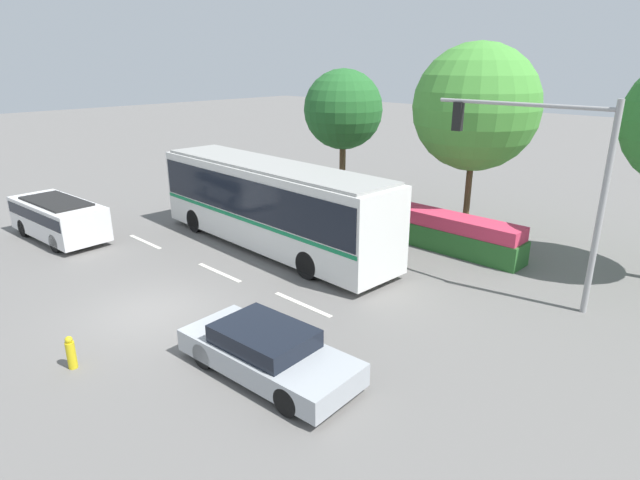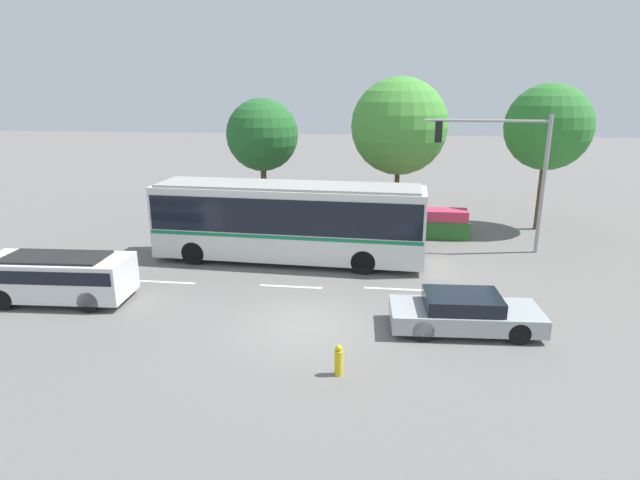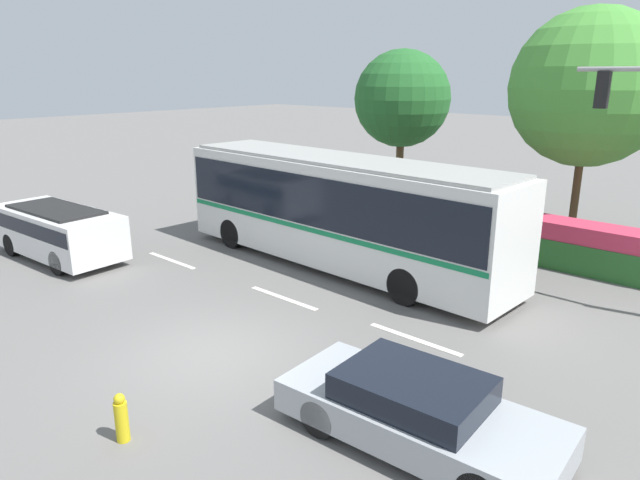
% 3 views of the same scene
% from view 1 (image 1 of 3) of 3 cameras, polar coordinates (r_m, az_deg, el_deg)
% --- Properties ---
extents(ground_plane, '(140.00, 140.00, 0.00)m').
position_cam_1_polar(ground_plane, '(16.57, -17.95, -7.46)').
color(ground_plane, slate).
extents(city_bus, '(11.62, 2.98, 3.38)m').
position_cam_1_polar(city_bus, '(20.55, -5.40, 4.27)').
color(city_bus, silver).
rests_on(city_bus, ground).
extents(sedan_foreground, '(4.69, 2.14, 1.18)m').
position_cam_1_polar(sedan_foreground, '(12.76, -5.76, -11.99)').
color(sedan_foreground, '#9EA3A8').
rests_on(sedan_foreground, ground).
extents(suv_left_lane, '(5.11, 2.28, 1.66)m').
position_cam_1_polar(suv_left_lane, '(24.32, -26.58, 2.32)').
color(suv_left_lane, silver).
rests_on(suv_left_lane, ground).
extents(traffic_light_pole, '(5.45, 0.24, 6.16)m').
position_cam_1_polar(traffic_light_pole, '(16.84, 24.05, 7.16)').
color(traffic_light_pole, gray).
rests_on(traffic_light_pole, ground).
extents(flowering_hedge, '(9.55, 1.21, 1.44)m').
position_cam_1_polar(flowering_hedge, '(22.02, 9.87, 1.79)').
color(flowering_hedge, '#286028').
rests_on(flowering_hedge, ground).
extents(street_tree_left, '(3.98, 3.98, 6.74)m').
position_cam_1_polar(street_tree_left, '(27.20, 2.55, 13.97)').
color(street_tree_left, brown).
rests_on(street_tree_left, ground).
extents(street_tree_centre, '(5.07, 5.07, 7.85)m').
position_cam_1_polar(street_tree_centre, '(22.56, 16.60, 13.64)').
color(street_tree_centre, brown).
rests_on(street_tree_centre, ground).
extents(fire_hydrant, '(0.22, 0.22, 0.86)m').
position_cam_1_polar(fire_hydrant, '(14.30, -25.47, -11.02)').
color(fire_hydrant, gold).
rests_on(fire_hydrant, ground).
extents(lane_stripe_near, '(2.40, 0.16, 0.01)m').
position_cam_1_polar(lane_stripe_near, '(18.89, -10.91, -3.48)').
color(lane_stripe_near, silver).
rests_on(lane_stripe_near, ground).
extents(lane_stripe_mid, '(2.40, 0.16, 0.01)m').
position_cam_1_polar(lane_stripe_mid, '(16.23, -1.92, -7.01)').
color(lane_stripe_mid, silver).
rests_on(lane_stripe_mid, ground).
extents(lane_stripe_far, '(2.40, 0.16, 0.01)m').
position_cam_1_polar(lane_stripe_far, '(22.81, -18.50, -0.18)').
color(lane_stripe_far, silver).
rests_on(lane_stripe_far, ground).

